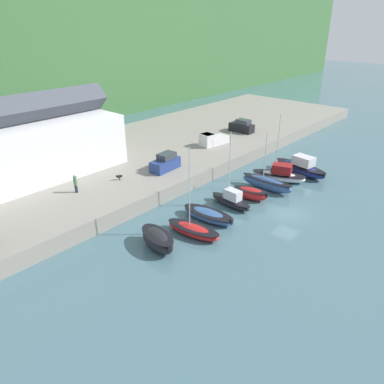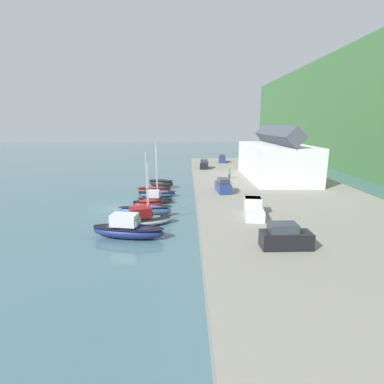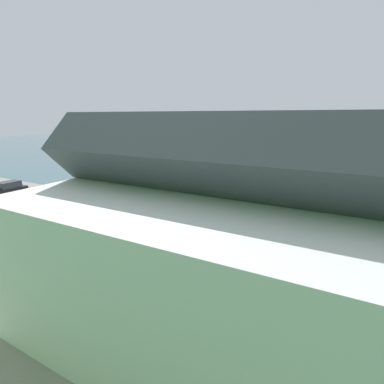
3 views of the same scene
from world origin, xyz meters
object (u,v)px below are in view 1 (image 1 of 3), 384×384
at_px(moored_boat_5, 267,183).
at_px(pickup_truck_0, 212,140).
at_px(moored_boat_2, 208,215).
at_px(moored_boat_6, 279,175).
at_px(person_on_quay, 75,183).
at_px(moored_boat_0, 158,240).
at_px(dog_on_quay, 119,176).
at_px(parked_car_3, 242,127).
at_px(moored_boat_3, 231,200).
at_px(moored_boat_1, 193,230).
at_px(parked_car_2, 166,163).
at_px(moored_boat_7, 301,167).
at_px(moored_boat_4, 250,193).

height_order(moored_boat_5, pickup_truck_0, moored_boat_5).
relative_size(moored_boat_2, moored_boat_6, 0.72).
distance_m(moored_boat_2, person_on_quay, 15.14).
height_order(moored_boat_0, dog_on_quay, dog_on_quay).
xyz_separation_m(moored_boat_0, parked_car_3, (32.40, 13.14, 1.80)).
distance_m(moored_boat_3, parked_car_3, 24.85).
xyz_separation_m(moored_boat_1, moored_boat_3, (7.51, 0.90, 0.20)).
bearing_deg(person_on_quay, moored_boat_5, -36.75).
relative_size(moored_boat_5, person_on_quay, 3.35).
bearing_deg(dog_on_quay, parked_car_2, -86.34).
height_order(moored_boat_7, dog_on_quay, moored_boat_7).
distance_m(moored_boat_4, moored_boat_6, 7.22).
bearing_deg(moored_boat_1, dog_on_quay, 77.17).
xyz_separation_m(moored_boat_2, person_on_quay, (-7.39, 13.02, 2.31)).
distance_m(moored_boat_2, moored_boat_4, 7.18).
height_order(moored_boat_4, parked_car_3, parked_car_3).
distance_m(moored_boat_4, moored_boat_5, 3.63).
xyz_separation_m(parked_car_3, pickup_truck_0, (-9.00, -0.73, -0.10)).
height_order(moored_boat_6, pickup_truck_0, moored_boat_6).
bearing_deg(moored_boat_2, moored_boat_6, -5.11).
height_order(moored_boat_4, person_on_quay, person_on_quay).
xyz_separation_m(parked_car_2, dog_on_quay, (-6.11, 1.75, -0.46)).
bearing_deg(moored_boat_3, parked_car_2, 94.74).
relative_size(moored_boat_0, dog_on_quay, 5.84).
bearing_deg(moored_boat_5, moored_boat_7, -6.96).
relative_size(person_on_quay, dog_on_quay, 2.44).
xyz_separation_m(moored_boat_1, moored_boat_6, (17.73, 0.56, 0.27)).
bearing_deg(moored_boat_6, moored_boat_5, 164.27).
xyz_separation_m(moored_boat_2, pickup_truck_0, (16.13, 12.49, 2.03)).
bearing_deg(moored_boat_1, pickup_truck_0, 27.57).
distance_m(moored_boat_5, moored_boat_7, 7.54).
bearing_deg(moored_boat_3, moored_boat_1, -168.59).
bearing_deg(moored_boat_5, moored_boat_6, 3.27).
distance_m(parked_car_3, dog_on_quay, 27.14).
relative_size(moored_boat_1, pickup_truck_0, 1.83).
xyz_separation_m(moored_boat_2, moored_boat_5, (10.78, -0.55, 0.28)).
distance_m(moored_boat_3, dog_on_quay, 13.71).
relative_size(parked_car_3, person_on_quay, 1.98).
relative_size(moored_boat_1, moored_boat_6, 1.03).
bearing_deg(moored_boat_4, moored_boat_6, -9.48).
xyz_separation_m(moored_boat_5, moored_boat_7, (7.50, -0.80, 0.15)).
relative_size(pickup_truck_0, dog_on_quay, 5.63).
relative_size(moored_boat_0, moored_boat_1, 0.57).
bearing_deg(moored_boat_5, parked_car_3, 42.92).
height_order(moored_boat_2, moored_boat_5, moored_boat_5).
bearing_deg(moored_boat_6, moored_boat_2, 158.94).
relative_size(moored_boat_2, moored_boat_5, 0.88).
height_order(moored_boat_0, moored_boat_7, moored_boat_7).
bearing_deg(moored_boat_7, moored_boat_1, -172.12).
relative_size(moored_boat_0, moored_boat_2, 0.81).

